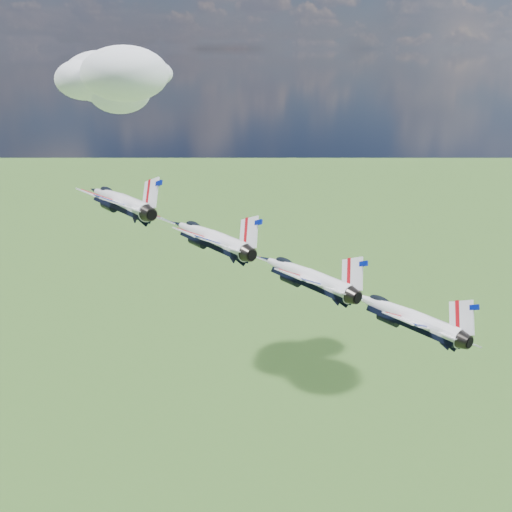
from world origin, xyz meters
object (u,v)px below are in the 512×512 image
jet_0 (118,201)px  jet_2 (304,275)px  jet_1 (209,237)px  jet_3 (404,316)px

jet_0 → jet_2: 23.87m
jet_0 → jet_1: (8.02, -8.08, -3.60)m
jet_0 → jet_2: bearing=-54.4°
jet_1 → jet_3: 23.87m
jet_1 → jet_3: bearing=-54.4°
jet_3 → jet_0: bearing=125.6°
jet_0 → jet_3: (24.05, -24.23, -10.79)m
jet_0 → jet_3: jet_0 is taller
jet_1 → jet_2: bearing=-54.4°
jet_3 → jet_1: bearing=125.6°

